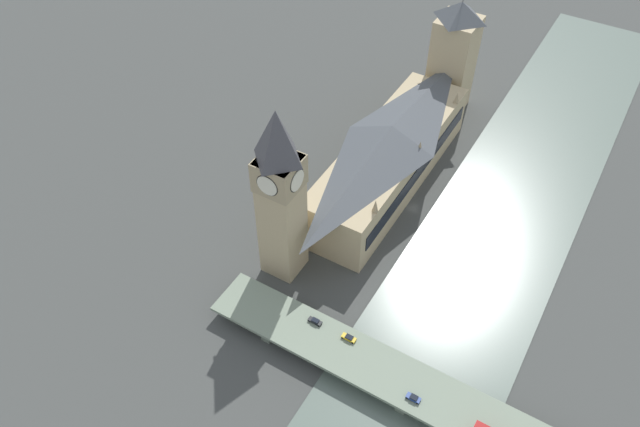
# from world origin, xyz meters

# --- Properties ---
(ground_plane) EXTENTS (600.00, 600.00, 0.00)m
(ground_plane) POSITION_xyz_m (0.00, 0.00, 0.00)
(ground_plane) COLOR #424442
(river_water) EXTENTS (51.32, 360.00, 0.30)m
(river_water) POSITION_xyz_m (-31.66, 0.00, 0.15)
(river_water) COLOR slate
(river_water) RESTS_ON ground_plane
(parliament_hall) EXTENTS (25.83, 94.13, 28.25)m
(parliament_hall) POSITION_xyz_m (15.69, -8.00, 14.02)
(parliament_hall) COLOR tan
(parliament_hall) RESTS_ON ground_plane
(clock_tower) EXTENTS (13.38, 13.38, 67.21)m
(clock_tower) POSITION_xyz_m (27.26, 49.15, 35.57)
(clock_tower) COLOR tan
(clock_tower) RESTS_ON ground_plane
(victoria_tower) EXTENTS (16.71, 16.71, 54.89)m
(victoria_tower) POSITION_xyz_m (15.74, -67.42, 25.44)
(victoria_tower) COLOR tan
(victoria_tower) RESTS_ON ground_plane
(road_bridge) EXTENTS (134.64, 16.84, 5.49)m
(road_bridge) POSITION_xyz_m (-31.66, 71.65, 4.42)
(road_bridge) COLOR #5D6A59
(road_bridge) RESTS_ON ground_plane
(car_northbound_lead) EXTENTS (4.23, 1.91, 1.39)m
(car_northbound_lead) POSITION_xyz_m (-34.06, 75.47, 6.20)
(car_northbound_lead) COLOR navy
(car_northbound_lead) RESTS_ON road_bridge
(car_northbound_tail) EXTENTS (4.60, 1.88, 1.36)m
(car_northbound_tail) POSITION_xyz_m (-8.44, 67.37, 6.19)
(car_northbound_tail) COLOR gold
(car_northbound_tail) RESTS_ON road_bridge
(car_southbound_lead) EXTENTS (4.55, 1.75, 1.40)m
(car_southbound_lead) POSITION_xyz_m (3.70, 67.46, 6.19)
(car_southbound_lead) COLOR black
(car_southbound_lead) RESTS_ON road_bridge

